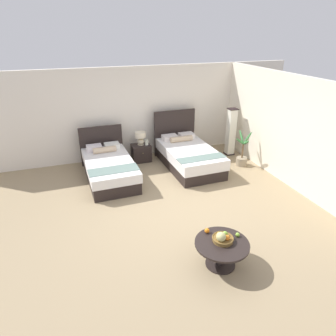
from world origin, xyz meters
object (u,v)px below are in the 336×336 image
at_px(bed_near_window, 109,167).
at_px(fruit_bowl, 223,238).
at_px(table_lamp, 140,137).
at_px(bed_near_corner, 188,155).
at_px(vase, 147,142).
at_px(floor_lamp_corner, 231,132).
at_px(coffee_table, 222,249).
at_px(loose_apple, 238,235).
at_px(nightstand, 141,153).
at_px(loose_orange, 207,231).
at_px(potted_palm, 242,157).

bearing_deg(bed_near_window, fruit_bowl, -72.06).
distance_m(table_lamp, fruit_bowl, 4.53).
height_order(bed_near_corner, fruit_bowl, bed_near_corner).
bearing_deg(vase, floor_lamp_corner, -7.76).
height_order(coffee_table, loose_apple, loose_apple).
distance_m(fruit_bowl, floor_lamp_corner, 4.82).
bearing_deg(nightstand, loose_orange, -89.75).
relative_size(bed_near_window, loose_apple, 31.81).
height_order(loose_orange, floor_lamp_corner, floor_lamp_corner).
distance_m(bed_near_window, nightstand, 1.32).
relative_size(coffee_table, potted_palm, 0.89).
bearing_deg(bed_near_window, bed_near_corner, 0.20).
height_order(vase, floor_lamp_corner, floor_lamp_corner).
xyz_separation_m(bed_near_corner, nightstand, (-1.11, 0.80, -0.08)).
relative_size(loose_orange, floor_lamp_corner, 0.06).
bearing_deg(loose_orange, table_lamp, 90.25).
relative_size(nightstand, potted_palm, 0.54).
xyz_separation_m(loose_orange, floor_lamp_corner, (2.63, 3.84, 0.22)).
bearing_deg(vase, fruit_bowl, -90.12).
height_order(coffee_table, floor_lamp_corner, floor_lamp_corner).
bearing_deg(loose_orange, vase, 88.11).
xyz_separation_m(bed_near_window, potted_palm, (3.60, -0.41, -0.05)).
bearing_deg(vase, loose_apple, -86.34).
xyz_separation_m(bed_near_window, nightstand, (1.05, 0.81, -0.06)).
distance_m(vase, floor_lamp_corner, 2.52).
bearing_deg(bed_near_window, loose_orange, -72.62).
height_order(loose_apple, floor_lamp_corner, floor_lamp_corner).
bearing_deg(loose_apple, coffee_table, -168.89).
distance_m(nightstand, fruit_bowl, 4.51).
relative_size(loose_orange, potted_palm, 0.09).
relative_size(bed_near_corner, potted_palm, 2.33).
distance_m(nightstand, vase, 0.36).
height_order(vase, loose_apple, vase).
height_order(loose_apple, loose_orange, loose_orange).
bearing_deg(bed_near_corner, vase, 141.56).
bearing_deg(coffee_table, bed_near_window, 107.57).
bearing_deg(potted_palm, table_lamp, 154.06).
bearing_deg(floor_lamp_corner, table_lamp, 171.42).
bearing_deg(bed_near_corner, loose_apple, -100.41).
height_order(table_lamp, vase, table_lamp).
height_order(bed_near_corner, loose_orange, bed_near_corner).
height_order(table_lamp, potted_palm, potted_palm).
distance_m(fruit_bowl, loose_apple, 0.30).
xyz_separation_m(bed_near_corner, floor_lamp_corner, (1.53, 0.42, 0.38)).
bearing_deg(floor_lamp_corner, potted_palm, -96.32).
relative_size(bed_near_window, floor_lamp_corner, 1.56).
height_order(bed_near_corner, loose_apple, bed_near_corner).
bearing_deg(loose_apple, vase, 93.66).
bearing_deg(coffee_table, loose_apple, 11.11).
height_order(nightstand, coffee_table, nightstand).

